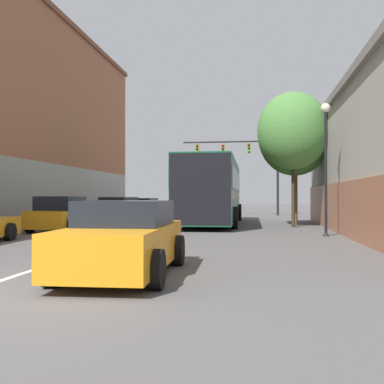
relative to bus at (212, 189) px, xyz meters
name	(u,v)px	position (x,y,z in m)	size (l,w,h in m)	color
lane_center_line	(171,225)	(-1.97, -1.06, -1.83)	(0.14, 45.52, 0.01)	silver
bus	(212,189)	(0.00, 0.00, 0.00)	(3.01, 11.36, 3.25)	#145133
hatchback_foreground	(124,239)	(-0.08, -15.45, -1.18)	(2.01, 4.02, 1.36)	orange
parked_car_left_near	(145,207)	(-6.06, 9.52, -1.19)	(2.12, 4.59, 1.34)	silver
parked_car_left_mid	(120,210)	(-5.79, 2.44, -1.17)	(2.45, 4.17, 1.42)	orange
parked_car_left_distant	(62,214)	(-5.80, -5.52, -1.15)	(2.02, 4.11, 1.45)	orange
traffic_signal_gantry	(245,157)	(1.40, 11.68, 2.67)	(7.47, 0.36, 6.05)	black
street_lamp	(326,155)	(4.81, -6.68, 1.10)	(0.34, 0.34, 4.83)	black
street_tree_near	(295,136)	(4.22, -0.44, 2.66)	(3.66, 3.29, 6.51)	brown
street_tree_far	(293,131)	(4.03, -1.77, 2.72)	(3.36, 3.02, 6.41)	#3D2D1E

